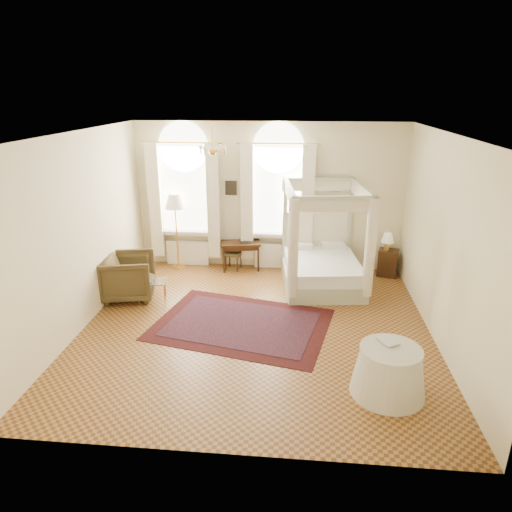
{
  "coord_description": "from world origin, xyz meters",
  "views": [
    {
      "loc": [
        0.68,
        -7.08,
        3.93
      ],
      "look_at": [
        -0.04,
        0.4,
        1.18
      ],
      "focal_mm": 32.0,
      "sensor_mm": 36.0,
      "label": 1
    }
  ],
  "objects": [
    {
      "name": "wall_pictures",
      "position": [
        0.09,
        2.97,
        1.89
      ],
      "size": [
        2.54,
        0.03,
        0.39
      ],
      "color": "black",
      "rests_on": "room_walls"
    },
    {
      "name": "canopy_bed",
      "position": [
        1.21,
        1.93,
        0.49
      ],
      "size": [
        1.84,
        2.16,
        2.14
      ],
      "color": "#B0B795",
      "rests_on": "ground"
    },
    {
      "name": "laptop",
      "position": [
        -0.48,
        2.73,
        0.68
      ],
      "size": [
        0.39,
        0.3,
        0.03
      ],
      "primitive_type": "imported",
      "rotation": [
        0.0,
        0.0,
        3.4
      ],
      "color": "black",
      "rests_on": "writing_desk"
    },
    {
      "name": "window_right",
      "position": [
        0.2,
        2.87,
        1.49
      ],
      "size": [
        1.62,
        0.27,
        3.29
      ],
      "color": "silver",
      "rests_on": "room_walls"
    },
    {
      "name": "nightstand_lamp",
      "position": [
        2.65,
        2.66,
        0.86
      ],
      "size": [
        0.27,
        0.27,
        0.4
      ],
      "color": "gold",
      "rests_on": "nightstand"
    },
    {
      "name": "oriental_rug",
      "position": [
        -0.26,
        0.07,
        0.01
      ],
      "size": [
        3.38,
        2.74,
        0.01
      ],
      "color": "#400F10",
      "rests_on": "ground"
    },
    {
      "name": "floor_lamp",
      "position": [
        -2.09,
        2.7,
        1.49
      ],
      "size": [
        0.45,
        0.45,
        1.75
      ],
      "color": "gold",
      "rests_on": "ground"
    },
    {
      "name": "chandelier",
      "position": [
        -0.9,
        1.2,
        2.91
      ],
      "size": [
        0.51,
        0.45,
        0.5
      ],
      "color": "gold",
      "rests_on": "room_walls"
    },
    {
      "name": "stool",
      "position": [
        -0.79,
        2.7,
        0.36
      ],
      "size": [
        0.43,
        0.43,
        0.43
      ],
      "color": "#4D4021",
      "rests_on": "ground"
    },
    {
      "name": "window_left",
      "position": [
        -1.9,
        2.87,
        1.49
      ],
      "size": [
        1.62,
        0.27,
        3.29
      ],
      "color": "silver",
      "rests_on": "room_walls"
    },
    {
      "name": "coffee_table",
      "position": [
        -2.15,
        0.91,
        0.35
      ],
      "size": [
        0.66,
        0.53,
        0.39
      ],
      "color": "silver",
      "rests_on": "ground"
    },
    {
      "name": "book",
      "position": [
        1.86,
        -1.54,
        0.7
      ],
      "size": [
        0.32,
        0.35,
        0.03
      ],
      "primitive_type": "imported",
      "rotation": [
        0.0,
        0.0,
        0.52
      ],
      "color": "black",
      "rests_on": "side_table"
    },
    {
      "name": "ground",
      "position": [
        0.0,
        0.0,
        0.0
      ],
      "size": [
        6.0,
        6.0,
        0.0
      ],
      "primitive_type": "plane",
      "color": "#99632C",
      "rests_on": "ground"
    },
    {
      "name": "armchair",
      "position": [
        -2.64,
        0.98,
        0.45
      ],
      "size": [
        1.16,
        1.14,
        0.9
      ],
      "primitive_type": "imported",
      "rotation": [
        0.0,
        0.0,
        1.78
      ],
      "color": "#44371D",
      "rests_on": "ground"
    },
    {
      "name": "side_table",
      "position": [
        1.97,
        -1.66,
        0.34
      ],
      "size": [
        1.01,
        1.01,
        0.69
      ],
      "color": "beige",
      "rests_on": "ground"
    },
    {
      "name": "room_walls",
      "position": [
        0.0,
        0.0,
        1.98
      ],
      "size": [
        6.0,
        6.0,
        6.0
      ],
      "color": "#F9EABD",
      "rests_on": "ground"
    },
    {
      "name": "writing_desk",
      "position": [
        -0.61,
        2.7,
        0.57
      ],
      "size": [
        0.96,
        0.62,
        0.66
      ],
      "color": "#371F0F",
      "rests_on": "ground"
    },
    {
      "name": "nightstand",
      "position": [
        2.7,
        2.66,
        0.3
      ],
      "size": [
        0.5,
        0.47,
        0.6
      ],
      "primitive_type": "cube",
      "rotation": [
        0.0,
        0.0,
        -0.26
      ],
      "color": "#371F0F",
      "rests_on": "ground"
    }
  ]
}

